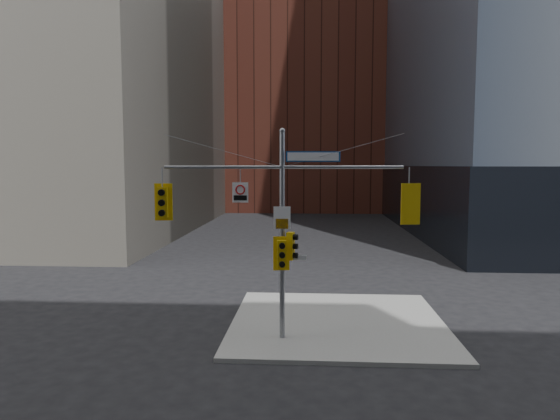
# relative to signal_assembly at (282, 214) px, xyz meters

# --- Properties ---
(ground) EXTENTS (160.00, 160.00, 0.00)m
(ground) POSITION_rel_signal_assembly_xyz_m (0.00, -1.99, -4.42)
(ground) COLOR black
(ground) RESTS_ON ground
(sidewalk_corner) EXTENTS (8.00, 8.00, 0.15)m
(sidewalk_corner) POSITION_rel_signal_assembly_xyz_m (2.00, 2.01, -4.34)
(sidewalk_corner) COLOR gray
(sidewalk_corner) RESTS_ON ground
(brick_midrise) EXTENTS (26.00, 20.00, 28.00)m
(brick_midrise) POSITION_rel_signal_assembly_xyz_m (0.00, 56.01, 9.58)
(brick_midrise) COLOR brown
(brick_midrise) RESTS_ON ground
(signal_assembly) EXTENTS (8.00, 0.80, 7.30)m
(signal_assembly) POSITION_rel_signal_assembly_xyz_m (0.00, 0.00, 0.00)
(signal_assembly) COLOR gray
(signal_assembly) RESTS_ON ground
(traffic_light_west_arm) EXTENTS (0.61, 0.52, 1.28)m
(traffic_light_west_arm) POSITION_rel_signal_assembly_xyz_m (-4.09, 0.01, 0.38)
(traffic_light_west_arm) COLOR gold
(traffic_light_west_arm) RESTS_ON ground
(traffic_light_east_arm) EXTENTS (0.65, 0.56, 1.36)m
(traffic_light_east_arm) POSITION_rel_signal_assembly_xyz_m (4.19, 0.00, 0.38)
(traffic_light_east_arm) COLOR gold
(traffic_light_east_arm) RESTS_ON ground
(traffic_light_pole_side) EXTENTS (0.41, 0.35, 0.94)m
(traffic_light_pole_side) POSITION_rel_signal_assembly_xyz_m (0.32, -0.00, -1.08)
(traffic_light_pole_side) COLOR gold
(traffic_light_pole_side) RESTS_ON ground
(traffic_light_pole_front) EXTENTS (0.55, 0.47, 1.15)m
(traffic_light_pole_front) POSITION_rel_signal_assembly_xyz_m (-0.00, -0.27, -1.31)
(traffic_light_pole_front) COLOR gold
(traffic_light_pole_front) RESTS_ON ground
(street_sign_blade) EXTENTS (1.81, 0.25, 0.35)m
(street_sign_blade) POSITION_rel_signal_assembly_xyz_m (1.03, 0.00, 1.93)
(street_sign_blade) COLOR navy
(street_sign_blade) RESTS_ON ground
(regulatory_sign_arm) EXTENTS (0.54, 0.10, 0.68)m
(regulatory_sign_arm) POSITION_rel_signal_assembly_xyz_m (-1.42, -0.02, 0.75)
(regulatory_sign_arm) COLOR silver
(regulatory_sign_arm) RESTS_ON ground
(regulatory_sign_pole) EXTENTS (0.57, 0.06, 0.75)m
(regulatory_sign_pole) POSITION_rel_signal_assembly_xyz_m (0.00, -0.11, -0.12)
(regulatory_sign_pole) COLOR silver
(regulatory_sign_pole) RESTS_ON ground
(street_blade_ew) EXTENTS (0.75, 0.08, 0.15)m
(street_blade_ew) POSITION_rel_signal_assembly_xyz_m (0.45, 0.01, -1.48)
(street_blade_ew) COLOR silver
(street_blade_ew) RESTS_ON ground
(street_blade_ns) EXTENTS (0.03, 0.79, 0.16)m
(street_blade_ns) POSITION_rel_signal_assembly_xyz_m (0.00, 0.46, -1.50)
(street_blade_ns) COLOR #145926
(street_blade_ns) RESTS_ON ground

